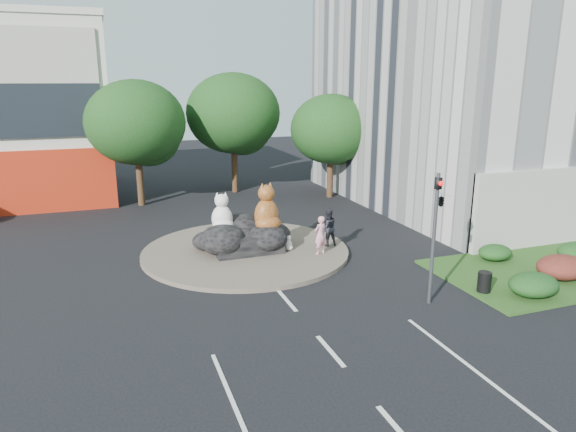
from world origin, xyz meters
name	(u,v)px	position (x,y,z in m)	size (l,w,h in m)	color
ground	(330,351)	(0.00, 0.00, 0.00)	(120.00, 120.00, 0.00)	black
roundabout_island	(246,251)	(0.00, 10.00, 0.10)	(10.00, 10.00, 0.20)	brown
rock_plinth	(245,240)	(0.00, 10.00, 0.65)	(3.20, 2.60, 0.90)	black
grass_verge	(550,270)	(12.00, 3.00, 0.06)	(10.00, 6.00, 0.12)	#294F1A
tree_left	(137,127)	(-3.93, 22.06, 5.25)	(6.46, 6.46, 8.27)	#382314
tree_mid	(234,117)	(3.07, 24.06, 5.56)	(6.84, 6.84, 8.76)	#382314
tree_right	(331,132)	(9.07, 20.06, 4.63)	(5.70, 5.70, 7.30)	#382314
hedge_near_green	(534,285)	(9.00, 1.00, 0.57)	(2.00, 1.60, 0.90)	#113614
hedge_red	(562,267)	(11.50, 2.00, 0.61)	(2.20, 1.76, 0.99)	#4B1418
hedge_mid_green	(576,252)	(14.00, 3.50, 0.53)	(1.80, 1.44, 0.81)	#113614
hedge_back_green	(495,252)	(10.50, 4.80, 0.48)	(1.60, 1.28, 0.72)	#113614
traffic_light	(438,210)	(5.10, 2.00, 3.62)	(0.44, 1.24, 5.00)	#595B60
street_lamp	(496,153)	(12.82, 8.00, 4.55)	(2.34, 0.22, 8.06)	#595B60
cat_white	(222,212)	(-1.03, 10.38, 2.07)	(1.17, 1.01, 1.94)	white
cat_tabby	(266,207)	(1.02, 9.80, 2.29)	(1.43, 1.24, 2.38)	#B96726
kitten_calico	(223,247)	(-1.27, 9.34, 0.63)	(0.51, 0.45, 0.86)	beige
kitten_white	(289,243)	(1.93, 9.18, 0.57)	(0.45, 0.39, 0.74)	silver
pedestrian_pink	(320,235)	(3.14, 8.14, 1.12)	(0.67, 0.44, 1.84)	pink
pedestrian_dark	(328,227)	(4.00, 9.17, 1.14)	(0.91, 0.71, 1.87)	black
litter_bin	(484,282)	(7.50, 1.97, 0.52)	(0.53, 0.53, 0.80)	black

